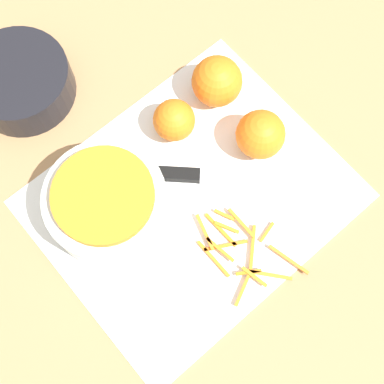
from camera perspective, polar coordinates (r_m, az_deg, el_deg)
The scene contains 9 objects.
ground_plane at distance 0.83m, azimuth 0.00°, elevation -0.77°, with size 4.00×4.00×0.00m, color #9E754C.
cutting_board at distance 0.82m, azimuth 0.00°, elevation -0.71°, with size 0.45×0.37×0.01m.
bowl_speckled at distance 0.78m, azimuth -9.07°, elevation -1.18°, with size 0.18×0.18×0.09m.
bowl_dark at distance 0.91m, azimuth -17.84°, elevation 11.10°, with size 0.17×0.17×0.06m.
knife at distance 0.83m, azimuth -0.18°, elevation 1.76°, with size 0.18×0.17×0.02m.
orange_left at distance 0.86m, azimuth 2.68°, elevation 11.71°, with size 0.08×0.08×0.08m.
orange_right at distance 0.82m, azimuth 7.14°, elevation 6.29°, with size 0.08×0.08×0.08m.
orange_back at distance 0.83m, azimuth -1.92°, elevation 7.66°, with size 0.07×0.07×0.07m.
peel_pile at distance 0.80m, azimuth 5.16°, elevation -6.13°, with size 0.13×0.17×0.01m.
Camera 1 is at (-0.16, -0.19, 0.79)m, focal length 50.00 mm.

